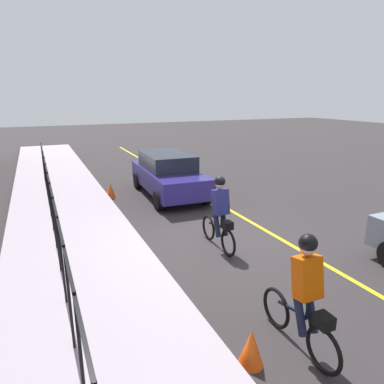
{
  "coord_description": "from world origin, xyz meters",
  "views": [
    {
      "loc": [
        -7.22,
        3.98,
        3.63
      ],
      "look_at": [
        1.39,
        0.1,
        1.0
      ],
      "focal_mm": 32.43,
      "sensor_mm": 36.0,
      "label": 1
    }
  ],
  "objects_px": {
    "parked_sedan_rear": "(168,174)",
    "traffic_cone_far": "(111,191)",
    "cyclist_follow": "(305,295)",
    "traffic_cone_near": "(251,347)",
    "cyclist_lead": "(220,213)"
  },
  "relations": [
    {
      "from": "parked_sedan_rear",
      "to": "traffic_cone_far",
      "type": "distance_m",
      "value": 2.21
    },
    {
      "from": "cyclist_follow",
      "to": "traffic_cone_near",
      "type": "distance_m",
      "value": 1.04
    },
    {
      "from": "cyclist_lead",
      "to": "cyclist_follow",
      "type": "height_order",
      "value": "same"
    },
    {
      "from": "parked_sedan_rear",
      "to": "traffic_cone_near",
      "type": "xyz_separation_m",
      "value": [
        -8.5,
        1.97,
        -0.55
      ]
    },
    {
      "from": "cyclist_follow",
      "to": "traffic_cone_near",
      "type": "height_order",
      "value": "cyclist_follow"
    },
    {
      "from": "cyclist_follow",
      "to": "traffic_cone_far",
      "type": "relative_size",
      "value": 3.38
    },
    {
      "from": "traffic_cone_near",
      "to": "cyclist_lead",
      "type": "bearing_deg",
      "value": -21.98
    },
    {
      "from": "cyclist_lead",
      "to": "traffic_cone_far",
      "type": "bearing_deg",
      "value": 16.5
    },
    {
      "from": "cyclist_lead",
      "to": "traffic_cone_far",
      "type": "distance_m",
      "value": 5.76
    },
    {
      "from": "cyclist_lead",
      "to": "traffic_cone_far",
      "type": "height_order",
      "value": "cyclist_lead"
    },
    {
      "from": "cyclist_follow",
      "to": "parked_sedan_rear",
      "type": "bearing_deg",
      "value": -6.54
    },
    {
      "from": "parked_sedan_rear",
      "to": "traffic_cone_far",
      "type": "xyz_separation_m",
      "value": [
        0.57,
        2.06,
        -0.56
      ]
    },
    {
      "from": "cyclist_follow",
      "to": "parked_sedan_rear",
      "type": "height_order",
      "value": "cyclist_follow"
    },
    {
      "from": "parked_sedan_rear",
      "to": "cyclist_lead",
      "type": "bearing_deg",
      "value": -3.75
    },
    {
      "from": "cyclist_lead",
      "to": "cyclist_follow",
      "type": "bearing_deg",
      "value": 171.52
    }
  ]
}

